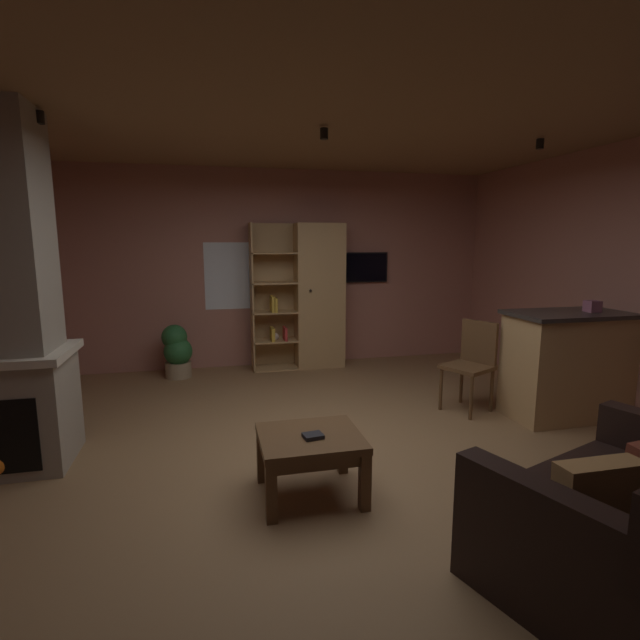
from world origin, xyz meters
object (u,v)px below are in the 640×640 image
object	(u,v)px
dining_chair	(472,360)
wall_mounted_tv	(362,267)
table_book_0	(313,436)
leather_couch	(632,524)
potted_floor_plant	(177,351)
tissue_box	(592,306)
bookshelf_cabinet	(313,297)
kitchen_bar_counter	(575,364)
coffee_table	(310,447)

from	to	relation	value
dining_chair	wall_mounted_tv	distance (m)	2.46
table_book_0	leather_couch	bearing A→B (deg)	-37.93
dining_chair	potted_floor_plant	size ratio (longest dim) A/B	1.34
tissue_box	dining_chair	bearing A→B (deg)	156.33
bookshelf_cabinet	tissue_box	bearing A→B (deg)	-48.45
kitchen_bar_counter	coffee_table	size ratio (longest dim) A/B	2.00
wall_mounted_tv	tissue_box	bearing A→B (deg)	-61.87
leather_couch	potted_floor_plant	distance (m)	5.02
leather_couch	wall_mounted_tv	world-z (taller)	wall_mounted_tv
table_book_0	wall_mounted_tv	size ratio (longest dim) A/B	0.17
tissue_box	coffee_table	size ratio (longest dim) A/B	0.17
bookshelf_cabinet	dining_chair	distance (m)	2.44
leather_couch	kitchen_bar_counter	bearing A→B (deg)	55.09
bookshelf_cabinet	dining_chair	size ratio (longest dim) A/B	2.14
bookshelf_cabinet	potted_floor_plant	bearing A→B (deg)	-174.85
bookshelf_cabinet	tissue_box	distance (m)	3.35
bookshelf_cabinet	table_book_0	bearing A→B (deg)	-102.40
leather_couch	coffee_table	xyz separation A→B (m)	(-1.44, 1.17, 0.05)
tissue_box	table_book_0	distance (m)	3.17
bookshelf_cabinet	leather_couch	distance (m)	4.62
table_book_0	kitchen_bar_counter	bearing A→B (deg)	18.11
table_book_0	potted_floor_plant	world-z (taller)	potted_floor_plant
kitchen_bar_counter	coffee_table	xyz separation A→B (m)	(-2.87, -0.88, -0.18)
leather_couch	dining_chair	distance (m)	2.52
kitchen_bar_counter	wall_mounted_tv	world-z (taller)	wall_mounted_tv
kitchen_bar_counter	bookshelf_cabinet	bearing A→B (deg)	130.68
kitchen_bar_counter	table_book_0	bearing A→B (deg)	-161.89
dining_chair	potted_floor_plant	bearing A→B (deg)	147.93
coffee_table	wall_mounted_tv	world-z (taller)	wall_mounted_tv
coffee_table	table_book_0	world-z (taller)	table_book_0
kitchen_bar_counter	tissue_box	world-z (taller)	tissue_box
leather_couch	table_book_0	world-z (taller)	leather_couch
kitchen_bar_counter	wall_mounted_tv	xyz separation A→B (m)	(-1.35, 2.67, 0.83)
tissue_box	coffee_table	xyz separation A→B (m)	(-2.97, -0.85, -0.76)
tissue_box	table_book_0	xyz separation A→B (m)	(-2.96, -0.90, -0.66)
table_book_0	tissue_box	bearing A→B (deg)	16.88
kitchen_bar_counter	tissue_box	bearing A→B (deg)	-20.93
bookshelf_cabinet	coffee_table	distance (m)	3.49
table_book_0	dining_chair	distance (m)	2.38
dining_chair	bookshelf_cabinet	bearing A→B (deg)	120.60
bookshelf_cabinet	kitchen_bar_counter	xyz separation A→B (m)	(2.12, -2.46, -0.44)
leather_couch	wall_mounted_tv	distance (m)	4.85
dining_chair	wall_mounted_tv	xyz separation A→B (m)	(-0.45, 2.28, 0.83)
bookshelf_cabinet	wall_mounted_tv	size ratio (longest dim) A/B	2.59
leather_couch	dining_chair	world-z (taller)	dining_chair
potted_floor_plant	wall_mounted_tv	xyz separation A→B (m)	(2.58, 0.37, 1.01)
coffee_table	table_book_0	xyz separation A→B (m)	(0.01, -0.05, 0.10)
bookshelf_cabinet	potted_floor_plant	size ratio (longest dim) A/B	2.87
wall_mounted_tv	kitchen_bar_counter	bearing A→B (deg)	-63.20
wall_mounted_tv	leather_couch	bearing A→B (deg)	-91.00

